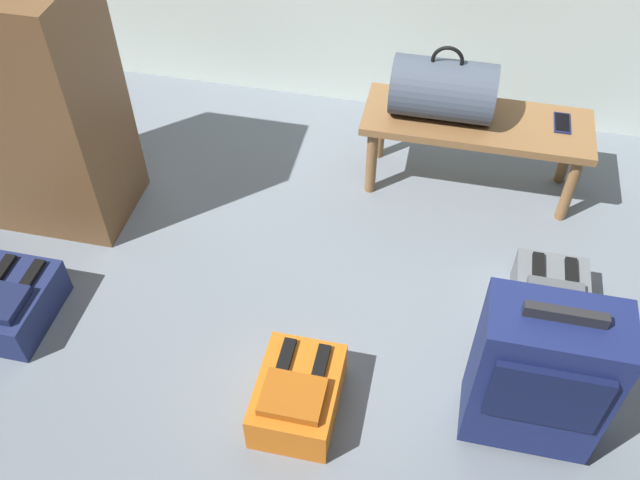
# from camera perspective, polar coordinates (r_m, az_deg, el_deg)

# --- Properties ---
(ground_plane) EXTENTS (6.60, 6.60, 0.00)m
(ground_plane) POSITION_cam_1_polar(r_m,az_deg,el_deg) (2.76, 1.93, -7.87)
(ground_plane) COLOR slate
(bench) EXTENTS (1.00, 0.36, 0.39)m
(bench) POSITION_cam_1_polar(r_m,az_deg,el_deg) (3.21, 12.62, 8.78)
(bench) COLOR olive
(bench) RESTS_ON ground
(duffel_bag_slate) EXTENTS (0.44, 0.26, 0.34)m
(duffel_bag_slate) POSITION_cam_1_polar(r_m,az_deg,el_deg) (3.10, 10.03, 12.06)
(duffel_bag_slate) COLOR #475160
(duffel_bag_slate) RESTS_ON bench
(cell_phone) EXTENTS (0.07, 0.14, 0.01)m
(cell_phone) POSITION_cam_1_polar(r_m,az_deg,el_deg) (3.24, 19.18, 9.03)
(cell_phone) COLOR #191E4C
(cell_phone) RESTS_ON bench
(suitcase_upright_navy) EXTENTS (0.42, 0.26, 0.68)m
(suitcase_upright_navy) POSITION_cam_1_polar(r_m,az_deg,el_deg) (2.35, 17.57, -10.55)
(suitcase_upright_navy) COLOR navy
(suitcase_upright_navy) RESTS_ON ground
(backpack_orange) EXTENTS (0.28, 0.38, 0.21)m
(backpack_orange) POSITION_cam_1_polar(r_m,az_deg,el_deg) (2.50, -1.83, -12.55)
(backpack_orange) COLOR orange
(backpack_orange) RESTS_ON ground
(backpack_navy) EXTENTS (0.28, 0.38, 0.21)m
(backpack_navy) POSITION_cam_1_polar(r_m,az_deg,el_deg) (2.98, -23.86, -4.80)
(backpack_navy) COLOR navy
(backpack_navy) RESTS_ON ground
(backpack_grey) EXTENTS (0.28, 0.38, 0.21)m
(backpack_grey) POSITION_cam_1_polar(r_m,az_deg,el_deg) (2.88, 18.26, -4.81)
(backpack_grey) COLOR slate
(backpack_grey) RESTS_ON ground
(side_cabinet) EXTENTS (0.56, 0.44, 1.10)m
(side_cabinet) POSITION_cam_1_polar(r_m,az_deg,el_deg) (3.11, -21.84, 10.06)
(side_cabinet) COLOR brown
(side_cabinet) RESTS_ON ground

